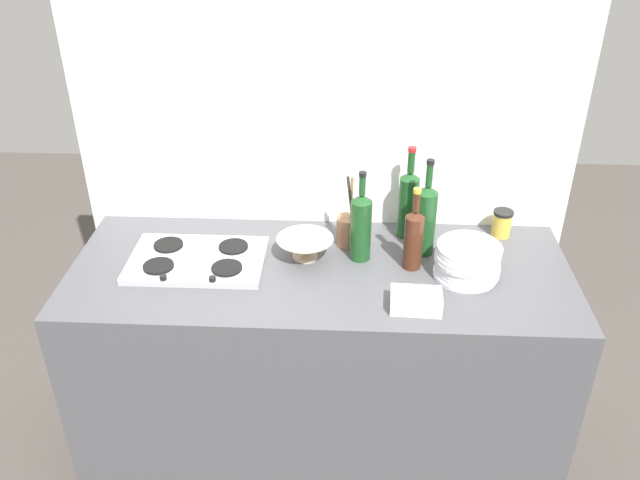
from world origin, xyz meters
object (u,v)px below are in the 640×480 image
object	(u,v)px
plate_stack	(467,261)
butter_dish	(416,301)
condiment_jar_front	(502,223)
wine_bottle_mid_left	(361,226)
mixing_bowl	(305,247)
wine_bottle_mid_right	(408,202)
wine_bottle_rightmost	(425,218)
stovetop_hob	(197,260)
utensil_crock	(348,230)
wine_bottle_leftmost	(414,238)

from	to	relation	value
plate_stack	butter_dish	bearing A→B (deg)	-133.55
butter_dish	condiment_jar_front	size ratio (longest dim) A/B	1.57
wine_bottle_mid_left	mixing_bowl	distance (m)	0.22
wine_bottle_mid_right	wine_bottle_rightmost	xyz separation A→B (m)	(0.05, -0.13, 0.00)
wine_bottle_mid_left	mixing_bowl	world-z (taller)	wine_bottle_mid_left
stovetop_hob	plate_stack	world-z (taller)	plate_stack
butter_dish	utensil_crock	size ratio (longest dim) A/B	0.59
stovetop_hob	wine_bottle_rightmost	distance (m)	0.84
wine_bottle_mid_left	wine_bottle_mid_right	bearing A→B (deg)	44.72
wine_bottle_mid_right	butter_dish	bearing A→B (deg)	-89.72
wine_bottle_mid_left	utensil_crock	bearing A→B (deg)	115.31
wine_bottle_mid_right	wine_bottle_rightmost	world-z (taller)	wine_bottle_rightmost
mixing_bowl	condiment_jar_front	bearing A→B (deg)	14.81
plate_stack	mixing_bowl	distance (m)	0.58
stovetop_hob	wine_bottle_mid_right	distance (m)	0.82
stovetop_hob	utensil_crock	world-z (taller)	utensil_crock
plate_stack	butter_dish	size ratio (longest dim) A/B	1.39
wine_bottle_leftmost	mixing_bowl	distance (m)	0.40
wine_bottle_mid_left	utensil_crock	xyz separation A→B (m)	(-0.04, 0.10, -0.07)
wine_bottle_leftmost	wine_bottle_rightmost	size ratio (longest dim) A/B	0.84
butter_dish	plate_stack	bearing A→B (deg)	46.45
plate_stack	condiment_jar_front	distance (m)	0.34
wine_bottle_mid_right	mixing_bowl	distance (m)	0.43
plate_stack	utensil_crock	world-z (taller)	utensil_crock
mixing_bowl	butter_dish	bearing A→B (deg)	-37.49
wine_bottle_mid_right	utensil_crock	distance (m)	0.25
wine_bottle_mid_left	wine_bottle_mid_right	xyz separation A→B (m)	(0.18, 0.18, 0.01)
stovetop_hob	utensil_crock	bearing A→B (deg)	16.37
wine_bottle_mid_left	butter_dish	size ratio (longest dim) A/B	2.08
stovetop_hob	wine_bottle_leftmost	size ratio (longest dim) A/B	1.56
wine_bottle_leftmost	utensil_crock	distance (m)	0.28
butter_dish	wine_bottle_rightmost	bearing A→B (deg)	81.67
condiment_jar_front	utensil_crock	bearing A→B (deg)	-170.80
stovetop_hob	wine_bottle_mid_left	world-z (taller)	wine_bottle_mid_left
stovetop_hob	wine_bottle_mid_left	distance (m)	0.61
stovetop_hob	mixing_bowl	distance (m)	0.39
mixing_bowl	butter_dish	size ratio (longest dim) A/B	1.25
stovetop_hob	utensil_crock	distance (m)	0.57
wine_bottle_mid_left	butter_dish	distance (m)	0.37
mixing_bowl	utensil_crock	xyz separation A→B (m)	(0.16, 0.10, 0.02)
wine_bottle_mid_left	wine_bottle_rightmost	bearing A→B (deg)	12.38
mixing_bowl	utensil_crock	world-z (taller)	utensil_crock
wine_bottle_rightmost	utensil_crock	bearing A→B (deg)	171.07
wine_bottle_leftmost	condiment_jar_front	world-z (taller)	wine_bottle_leftmost
butter_dish	wine_bottle_mid_right	bearing A→B (deg)	90.28
wine_bottle_rightmost	butter_dish	bearing A→B (deg)	-98.33
wine_bottle_rightmost	wine_bottle_mid_right	bearing A→B (deg)	112.96
wine_bottle_mid_left	utensil_crock	world-z (taller)	wine_bottle_mid_left
wine_bottle_mid_right	wine_bottle_rightmost	bearing A→B (deg)	-67.04
wine_bottle_rightmost	utensil_crock	distance (m)	0.29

